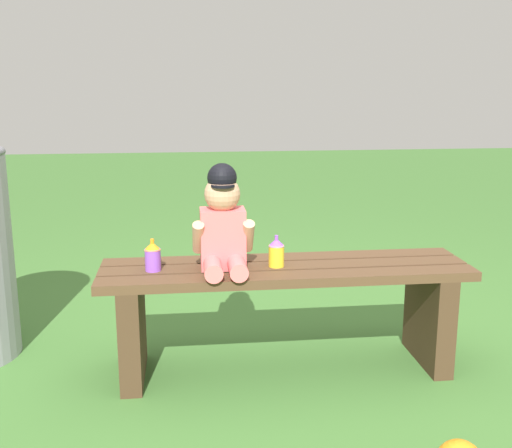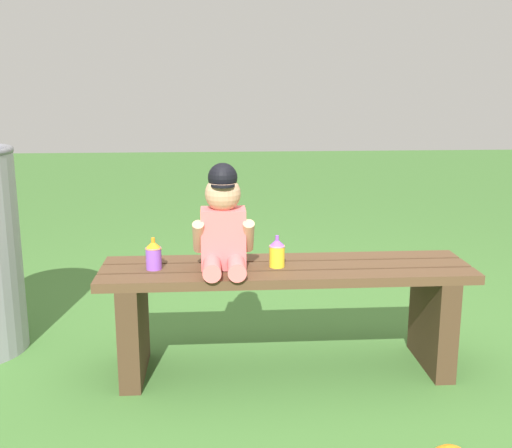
{
  "view_description": "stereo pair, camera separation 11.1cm",
  "coord_description": "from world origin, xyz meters",
  "px_view_note": "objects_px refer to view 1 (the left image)",
  "views": [
    {
      "loc": [
        -0.39,
        -2.31,
        1.14
      ],
      "look_at": [
        -0.12,
        -0.05,
        0.62
      ],
      "focal_mm": 43.8,
      "sensor_mm": 36.0,
      "label": 1
    },
    {
      "loc": [
        -0.28,
        -2.32,
        1.14
      ],
      "look_at": [
        -0.12,
        -0.05,
        0.62
      ],
      "focal_mm": 43.8,
      "sensor_mm": 36.0,
      "label": 2
    }
  ],
  "objects_px": {
    "park_bench": "(285,300)",
    "child_figure": "(223,224)",
    "sippy_cup_left": "(153,256)",
    "sippy_cup_right": "(276,252)"
  },
  "relations": [
    {
      "from": "park_bench",
      "to": "sippy_cup_left",
      "type": "bearing_deg",
      "value": -178.82
    },
    {
      "from": "sippy_cup_right",
      "to": "sippy_cup_left",
      "type": "bearing_deg",
      "value": 180.0
    },
    {
      "from": "sippy_cup_right",
      "to": "child_figure",
      "type": "bearing_deg",
      "value": -178.01
    },
    {
      "from": "park_bench",
      "to": "sippy_cup_right",
      "type": "distance_m",
      "value": 0.21
    },
    {
      "from": "park_bench",
      "to": "child_figure",
      "type": "bearing_deg",
      "value": -175.86
    },
    {
      "from": "park_bench",
      "to": "sippy_cup_right",
      "type": "relative_size",
      "value": 11.6
    },
    {
      "from": "park_bench",
      "to": "child_figure",
      "type": "relative_size",
      "value": 3.55
    },
    {
      "from": "child_figure",
      "to": "sippy_cup_right",
      "type": "bearing_deg",
      "value": 1.99
    },
    {
      "from": "park_bench",
      "to": "sippy_cup_left",
      "type": "xyz_separation_m",
      "value": [
        -0.51,
        -0.01,
        0.2
      ]
    },
    {
      "from": "park_bench",
      "to": "sippy_cup_left",
      "type": "distance_m",
      "value": 0.55
    }
  ]
}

